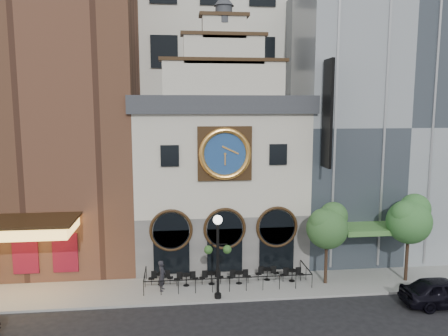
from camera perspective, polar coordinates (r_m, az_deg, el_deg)
name	(u,v)px	position (r m, az deg, el deg)	size (l,w,h in m)	color
ground	(232,303)	(27.32, 1.06, -17.16)	(120.00, 120.00, 0.00)	black
sidewalk	(227,285)	(29.55, 0.41, -14.98)	(44.00, 5.00, 0.15)	gray
clock_building	(219,173)	(32.86, -0.68, -0.60)	(12.60, 8.78, 18.65)	#605E5B
theater_building	(43,93)	(35.82, -22.51, 9.00)	(14.00, 15.60, 25.00)	brown
retail_building	(373,125)	(38.14, 18.86, 5.39)	(14.00, 14.40, 20.00)	gray
office_tower	(206,21)	(45.39, -2.33, 18.68)	(20.00, 16.00, 40.00)	silver
cafe_railing	(227,277)	(29.35, 0.41, -14.03)	(10.60, 2.60, 0.90)	black
bistro_0	(161,278)	(29.45, -8.26, -14.01)	(1.58, 0.68, 0.90)	black
bistro_1	(186,279)	(29.12, -4.96, -14.22)	(1.58, 0.68, 0.90)	black
bistro_2	(211,277)	(29.26, -1.66, -14.08)	(1.58, 0.68, 0.90)	black
bistro_3	(239,277)	(29.36, 1.97, -14.00)	(1.58, 0.68, 0.90)	black
bistro_4	(267,273)	(30.03, 5.66, -13.52)	(1.58, 0.68, 0.90)	black
bistro_5	(292,274)	(30.04, 8.88, -13.57)	(1.58, 0.68, 0.90)	black
car_right	(444,292)	(29.55, 26.83, -14.26)	(2.01, 5.00, 1.70)	black
pedestrian	(162,276)	(28.44, -8.10, -13.74)	(0.71, 0.46, 1.94)	black
lamppost	(218,247)	(26.36, -0.82, -10.32)	(1.64, 0.58, 5.14)	black
tree_left	(328,225)	(29.14, 13.40, -7.24)	(2.77, 2.67, 5.34)	#382619
tree_right	(410,218)	(31.18, 23.08, -6.03)	(3.01, 2.89, 5.79)	#382619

